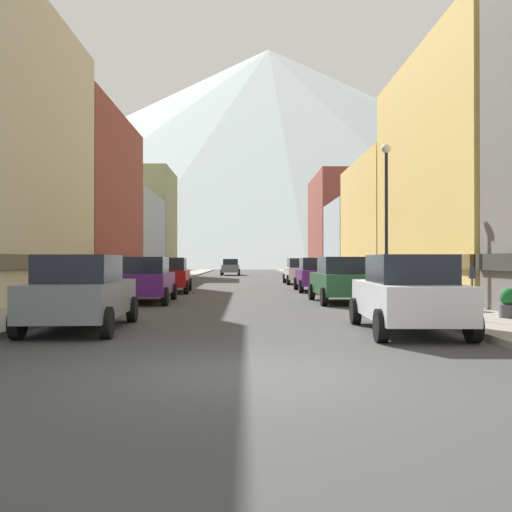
{
  "coord_description": "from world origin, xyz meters",
  "views": [
    {
      "loc": [
        0.11,
        -8.39,
        1.66
      ],
      "look_at": [
        0.96,
        41.04,
        2.01
      ],
      "focal_mm": 40.24,
      "sensor_mm": 36.0,
      "label": 1
    }
  ],
  "objects_px": {
    "pedestrian_1": "(144,273)",
    "streetlamp_right": "(386,198)",
    "car_right_3": "(300,271)",
    "pedestrian_0": "(389,277)",
    "trash_bin_right": "(447,293)",
    "potted_plant_1": "(509,303)",
    "car_left_2": "(170,275)",
    "car_left_0": "(81,292)",
    "car_right_1": "(341,280)",
    "car_driving_0": "(231,267)",
    "car_right_0": "(407,293)",
    "car_left_1": "(146,280)",
    "car_right_2": "(316,274)",
    "parking_meter_near": "(472,286)"
  },
  "relations": [
    {
      "from": "car_driving_0",
      "to": "potted_plant_1",
      "type": "distance_m",
      "value": 48.64
    },
    {
      "from": "car_right_0",
      "to": "car_right_3",
      "type": "relative_size",
      "value": 1.01
    },
    {
      "from": "car_right_0",
      "to": "car_right_3",
      "type": "distance_m",
      "value": 26.42
    },
    {
      "from": "car_right_3",
      "to": "pedestrian_0",
      "type": "bearing_deg",
      "value": -80.7
    },
    {
      "from": "car_right_0",
      "to": "car_driving_0",
      "type": "relative_size",
      "value": 1.01
    },
    {
      "from": "car_left_2",
      "to": "car_driving_0",
      "type": "relative_size",
      "value": 1.02
    },
    {
      "from": "car_right_1",
      "to": "pedestrian_0",
      "type": "height_order",
      "value": "pedestrian_0"
    },
    {
      "from": "car_left_0",
      "to": "potted_plant_1",
      "type": "height_order",
      "value": "car_left_0"
    },
    {
      "from": "pedestrian_1",
      "to": "car_right_2",
      "type": "bearing_deg",
      "value": -29.29
    },
    {
      "from": "trash_bin_right",
      "to": "car_left_0",
      "type": "bearing_deg",
      "value": -158.27
    },
    {
      "from": "car_left_2",
      "to": "trash_bin_right",
      "type": "relative_size",
      "value": 4.58
    },
    {
      "from": "parking_meter_near",
      "to": "car_right_1",
      "type": "bearing_deg",
      "value": 103.68
    },
    {
      "from": "car_driving_0",
      "to": "trash_bin_right",
      "type": "distance_m",
      "value": 45.76
    },
    {
      "from": "potted_plant_1",
      "to": "car_right_2",
      "type": "bearing_deg",
      "value": 101.74
    },
    {
      "from": "car_right_1",
      "to": "car_right_0",
      "type": "bearing_deg",
      "value": -90.02
    },
    {
      "from": "car_left_2",
      "to": "car_driving_0",
      "type": "height_order",
      "value": "same"
    },
    {
      "from": "trash_bin_right",
      "to": "streetlamp_right",
      "type": "height_order",
      "value": "streetlamp_right"
    },
    {
      "from": "car_left_1",
      "to": "car_right_1",
      "type": "relative_size",
      "value": 1.0
    },
    {
      "from": "car_left_0",
      "to": "parking_meter_near",
      "type": "distance_m",
      "value": 9.56
    },
    {
      "from": "car_right_3",
      "to": "car_driving_0",
      "type": "bearing_deg",
      "value": 103.05
    },
    {
      "from": "car_driving_0",
      "to": "pedestrian_0",
      "type": "distance_m",
      "value": 39.05
    },
    {
      "from": "car_right_2",
      "to": "potted_plant_1",
      "type": "relative_size",
      "value": 5.67
    },
    {
      "from": "car_right_2",
      "to": "car_right_3",
      "type": "distance_m",
      "value": 9.17
    },
    {
      "from": "trash_bin_right",
      "to": "streetlamp_right",
      "type": "relative_size",
      "value": 0.17
    },
    {
      "from": "car_left_1",
      "to": "pedestrian_0",
      "type": "distance_m",
      "value": 10.27
    },
    {
      "from": "car_right_0",
      "to": "car_right_1",
      "type": "bearing_deg",
      "value": 89.98
    },
    {
      "from": "streetlamp_right",
      "to": "car_left_0",
      "type": "bearing_deg",
      "value": -140.12
    },
    {
      "from": "car_right_1",
      "to": "trash_bin_right",
      "type": "xyz_separation_m",
      "value": [
        2.55,
        -4.51,
        -0.26
      ]
    },
    {
      "from": "car_left_1",
      "to": "car_right_1",
      "type": "bearing_deg",
      "value": -1.27
    },
    {
      "from": "potted_plant_1",
      "to": "pedestrian_0",
      "type": "height_order",
      "value": "pedestrian_0"
    },
    {
      "from": "trash_bin_right",
      "to": "potted_plant_1",
      "type": "height_order",
      "value": "trash_bin_right"
    },
    {
      "from": "car_left_0",
      "to": "streetlamp_right",
      "type": "height_order",
      "value": "streetlamp_right"
    },
    {
      "from": "car_left_2",
      "to": "car_right_0",
      "type": "bearing_deg",
      "value": -65.02
    },
    {
      "from": "car_right_1",
      "to": "potted_plant_1",
      "type": "height_order",
      "value": "car_right_1"
    },
    {
      "from": "car_left_2",
      "to": "pedestrian_1",
      "type": "relative_size",
      "value": 2.9
    },
    {
      "from": "car_right_0",
      "to": "car_right_2",
      "type": "distance_m",
      "value": 17.25
    },
    {
      "from": "car_right_2",
      "to": "trash_bin_right",
      "type": "height_order",
      "value": "car_right_2"
    },
    {
      "from": "car_right_3",
      "to": "pedestrian_0",
      "type": "height_order",
      "value": "pedestrian_0"
    },
    {
      "from": "car_left_2",
      "to": "car_left_0",
      "type": "bearing_deg",
      "value": -90.0
    },
    {
      "from": "car_right_1",
      "to": "pedestrian_0",
      "type": "bearing_deg",
      "value": 43.18
    },
    {
      "from": "car_right_2",
      "to": "pedestrian_0",
      "type": "height_order",
      "value": "pedestrian_0"
    },
    {
      "from": "car_left_0",
      "to": "trash_bin_right",
      "type": "relative_size",
      "value": 4.55
    },
    {
      "from": "car_right_1",
      "to": "car_right_3",
      "type": "height_order",
      "value": "same"
    },
    {
      "from": "car_left_1",
      "to": "potted_plant_1",
      "type": "xyz_separation_m",
      "value": [
        10.8,
        -7.49,
        -0.37
      ]
    },
    {
      "from": "car_left_0",
      "to": "streetlamp_right",
      "type": "xyz_separation_m",
      "value": [
        9.15,
        7.64,
        3.09
      ]
    },
    {
      "from": "parking_meter_near",
      "to": "pedestrian_1",
      "type": "height_order",
      "value": "pedestrian_1"
    },
    {
      "from": "car_left_0",
      "to": "parking_meter_near",
      "type": "height_order",
      "value": "car_left_0"
    },
    {
      "from": "pedestrian_1",
      "to": "streetlamp_right",
      "type": "relative_size",
      "value": 0.26
    },
    {
      "from": "pedestrian_0",
      "to": "trash_bin_right",
      "type": "bearing_deg",
      "value": -89.16
    },
    {
      "from": "trash_bin_right",
      "to": "potted_plant_1",
      "type": "relative_size",
      "value": 1.26
    }
  ]
}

